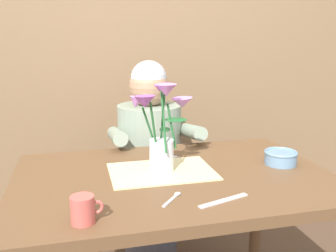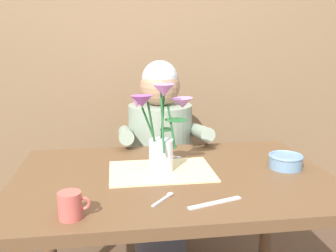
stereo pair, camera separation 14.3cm
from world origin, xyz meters
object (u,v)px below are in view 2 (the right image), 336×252
at_px(seated_person, 161,165).
at_px(dinner_knife, 215,203).
at_px(flower_vase, 161,128).
at_px(tea_cup, 71,205).
at_px(ceramic_bowl, 285,161).

height_order(seated_person, dinner_knife, seated_person).
distance_m(seated_person, dinner_knife, 0.91).
relative_size(seated_person, flower_vase, 3.24).
bearing_deg(tea_cup, dinner_knife, 4.75).
distance_m(seated_person, flower_vase, 0.69).
height_order(ceramic_bowl, dinner_knife, ceramic_bowl).
bearing_deg(tea_cup, seated_person, 67.98).
bearing_deg(seated_person, tea_cup, -108.71).
xyz_separation_m(ceramic_bowl, tea_cup, (-0.80, -0.32, 0.01)).
distance_m(dinner_knife, tea_cup, 0.44).
height_order(flower_vase, tea_cup, flower_vase).
bearing_deg(ceramic_bowl, seated_person, 125.50).
xyz_separation_m(flower_vase, dinner_knife, (0.13, -0.30, -0.18)).
bearing_deg(flower_vase, tea_cup, -131.92).
bearing_deg(flower_vase, seated_person, 83.25).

